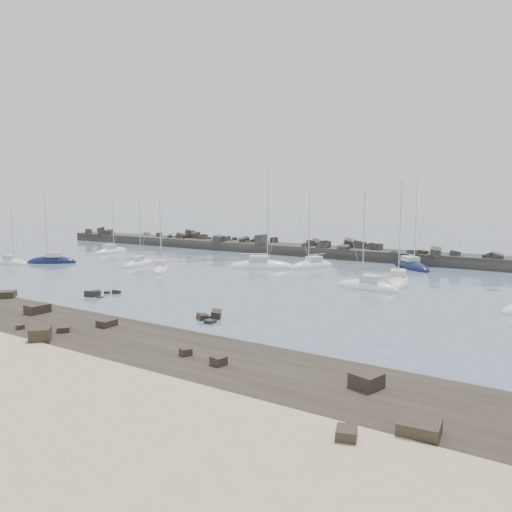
{
  "coord_description": "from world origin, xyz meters",
  "views": [
    {
      "loc": [
        41.75,
        -46.58,
        11.42
      ],
      "look_at": [
        4.01,
        12.0,
        2.84
      ],
      "focal_mm": 35.0,
      "sensor_mm": 36.0,
      "label": 1
    }
  ],
  "objects_px": {
    "sailboat_1": "(111,252)",
    "sailboat_3": "(139,264)",
    "sailboat_5": "(161,270)",
    "sailboat_8": "(368,288)",
    "sailboat_7": "(411,267)",
    "sailboat_4": "(262,267)",
    "sailboat_6": "(312,266)",
    "sailboat_2": "(52,262)",
    "sailboat_9": "(398,282)",
    "sailboat_0": "(12,263)"
  },
  "relations": [
    {
      "from": "sailboat_8",
      "to": "sailboat_9",
      "type": "height_order",
      "value": "sailboat_9"
    },
    {
      "from": "sailboat_9",
      "to": "sailboat_1",
      "type": "bearing_deg",
      "value": 176.8
    },
    {
      "from": "sailboat_5",
      "to": "sailboat_7",
      "type": "height_order",
      "value": "sailboat_7"
    },
    {
      "from": "sailboat_7",
      "to": "sailboat_9",
      "type": "xyz_separation_m",
      "value": [
        2.22,
        -14.15,
        -0.0
      ]
    },
    {
      "from": "sailboat_9",
      "to": "sailboat_7",
      "type": "bearing_deg",
      "value": 98.92
    },
    {
      "from": "sailboat_0",
      "to": "sailboat_9",
      "type": "bearing_deg",
      "value": 16.14
    },
    {
      "from": "sailboat_0",
      "to": "sailboat_4",
      "type": "relative_size",
      "value": 0.62
    },
    {
      "from": "sailboat_4",
      "to": "sailboat_2",
      "type": "bearing_deg",
      "value": -156.41
    },
    {
      "from": "sailboat_4",
      "to": "sailboat_7",
      "type": "xyz_separation_m",
      "value": [
        19.84,
        12.36,
        -0.0
      ]
    },
    {
      "from": "sailboat_5",
      "to": "sailboat_6",
      "type": "xyz_separation_m",
      "value": [
        17.55,
        15.79,
        -0.0
      ]
    },
    {
      "from": "sailboat_1",
      "to": "sailboat_2",
      "type": "relative_size",
      "value": 0.98
    },
    {
      "from": "sailboat_3",
      "to": "sailboat_5",
      "type": "relative_size",
      "value": 1.01
    },
    {
      "from": "sailboat_8",
      "to": "sailboat_2",
      "type": "bearing_deg",
      "value": -173.27
    },
    {
      "from": "sailboat_9",
      "to": "sailboat_8",
      "type": "bearing_deg",
      "value": -106.08
    },
    {
      "from": "sailboat_3",
      "to": "sailboat_7",
      "type": "distance_m",
      "value": 43.61
    },
    {
      "from": "sailboat_2",
      "to": "sailboat_8",
      "type": "relative_size",
      "value": 1.01
    },
    {
      "from": "sailboat_1",
      "to": "sailboat_4",
      "type": "xyz_separation_m",
      "value": [
        36.3,
        -1.47,
        0.01
      ]
    },
    {
      "from": "sailboat_4",
      "to": "sailboat_6",
      "type": "distance_m",
      "value": 7.97
    },
    {
      "from": "sailboat_6",
      "to": "sailboat_5",
      "type": "bearing_deg",
      "value": -138.02
    },
    {
      "from": "sailboat_4",
      "to": "sailboat_5",
      "type": "height_order",
      "value": "sailboat_4"
    },
    {
      "from": "sailboat_3",
      "to": "sailboat_8",
      "type": "distance_m",
      "value": 38.75
    },
    {
      "from": "sailboat_8",
      "to": "sailboat_3",
      "type": "bearing_deg",
      "value": -179.5
    },
    {
      "from": "sailboat_0",
      "to": "sailboat_8",
      "type": "height_order",
      "value": "sailboat_8"
    },
    {
      "from": "sailboat_1",
      "to": "sailboat_5",
      "type": "relative_size",
      "value": 1.13
    },
    {
      "from": "sailboat_3",
      "to": "sailboat_8",
      "type": "height_order",
      "value": "sailboat_8"
    },
    {
      "from": "sailboat_5",
      "to": "sailboat_8",
      "type": "height_order",
      "value": "sailboat_8"
    },
    {
      "from": "sailboat_1",
      "to": "sailboat_9",
      "type": "height_order",
      "value": "sailboat_9"
    },
    {
      "from": "sailboat_3",
      "to": "sailboat_4",
      "type": "bearing_deg",
      "value": 24.47
    },
    {
      "from": "sailboat_7",
      "to": "sailboat_9",
      "type": "height_order",
      "value": "sailboat_7"
    },
    {
      "from": "sailboat_6",
      "to": "sailboat_7",
      "type": "bearing_deg",
      "value": 28.67
    },
    {
      "from": "sailboat_1",
      "to": "sailboat_6",
      "type": "xyz_separation_m",
      "value": [
        42.55,
        3.46,
        0.01
      ]
    },
    {
      "from": "sailboat_9",
      "to": "sailboat_4",
      "type": "bearing_deg",
      "value": 175.36
    },
    {
      "from": "sailboat_4",
      "to": "sailboat_6",
      "type": "xyz_separation_m",
      "value": [
        6.26,
        4.93,
        -0.0
      ]
    },
    {
      "from": "sailboat_1",
      "to": "sailboat_6",
      "type": "distance_m",
      "value": 42.69
    },
    {
      "from": "sailboat_7",
      "to": "sailboat_9",
      "type": "bearing_deg",
      "value": -81.08
    },
    {
      "from": "sailboat_8",
      "to": "sailboat_0",
      "type": "bearing_deg",
      "value": -169.31
    },
    {
      "from": "sailboat_6",
      "to": "sailboat_3",
      "type": "bearing_deg",
      "value": -151.66
    },
    {
      "from": "sailboat_5",
      "to": "sailboat_7",
      "type": "relative_size",
      "value": 0.77
    },
    {
      "from": "sailboat_2",
      "to": "sailboat_4",
      "type": "xyz_separation_m",
      "value": [
        32.87,
        14.35,
        -0.01
      ]
    },
    {
      "from": "sailboat_1",
      "to": "sailboat_8",
      "type": "bearing_deg",
      "value": -9.59
    },
    {
      "from": "sailboat_1",
      "to": "sailboat_3",
      "type": "bearing_deg",
      "value": -29.07
    },
    {
      "from": "sailboat_7",
      "to": "sailboat_3",
      "type": "bearing_deg",
      "value": -151.54
    },
    {
      "from": "sailboat_6",
      "to": "sailboat_8",
      "type": "height_order",
      "value": "sailboat_6"
    },
    {
      "from": "sailboat_4",
      "to": "sailboat_0",
      "type": "bearing_deg",
      "value": -153.0
    },
    {
      "from": "sailboat_6",
      "to": "sailboat_7",
      "type": "xyz_separation_m",
      "value": [
        13.58,
        7.43,
        -0.0
      ]
    },
    {
      "from": "sailboat_1",
      "to": "sailboat_8",
      "type": "height_order",
      "value": "sailboat_1"
    },
    {
      "from": "sailboat_5",
      "to": "sailboat_8",
      "type": "relative_size",
      "value": 0.88
    },
    {
      "from": "sailboat_2",
      "to": "sailboat_9",
      "type": "relative_size",
      "value": 0.91
    },
    {
      "from": "sailboat_4",
      "to": "sailboat_5",
      "type": "relative_size",
      "value": 1.43
    },
    {
      "from": "sailboat_9",
      "to": "sailboat_0",
      "type": "bearing_deg",
      "value": -163.86
    }
  ]
}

